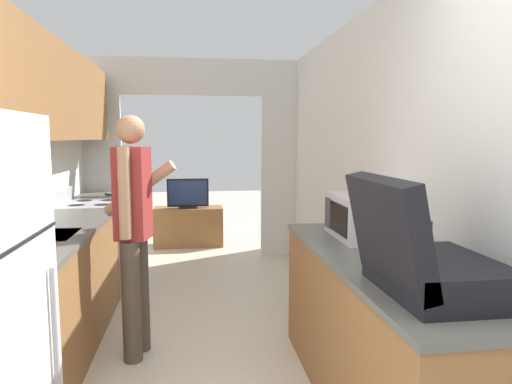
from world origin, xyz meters
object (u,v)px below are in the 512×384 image
at_px(suitcase, 419,260).
at_px(book_stack, 384,253).
at_px(person, 133,229).
at_px(microwave, 364,216).
at_px(knife, 109,194).
at_px(television, 188,194).
at_px(range_oven, 94,245).
at_px(tv_cabinet, 188,226).

height_order(suitcase, book_stack, suitcase).
xyz_separation_m(person, microwave, (1.51, -0.38, 0.12)).
bearing_deg(person, knife, 26.94).
xyz_separation_m(person, suitcase, (1.35, -1.44, 0.12)).
height_order(book_stack, television, television).
relative_size(range_oven, television, 1.77).
bearing_deg(person, tv_cabinet, 7.19).
distance_m(tv_cabinet, television, 0.48).
xyz_separation_m(suitcase, television, (-1.01, 4.70, -0.28)).
distance_m(person, book_stack, 1.69).
bearing_deg(book_stack, person, 147.67).
relative_size(person, suitcase, 2.75).
relative_size(microwave, book_stack, 2.02).
xyz_separation_m(suitcase, knife, (-1.89, 3.61, -0.14)).
xyz_separation_m(range_oven, knife, (0.05, 0.63, 0.45)).
distance_m(suitcase, tv_cabinet, 4.91).
relative_size(microwave, television, 0.92).
bearing_deg(book_stack, tv_cabinet, 104.58).
distance_m(person, knife, 2.24).
relative_size(range_oven, book_stack, 3.90).
bearing_deg(suitcase, person, 133.06).
xyz_separation_m(suitcase, microwave, (0.17, 1.06, -0.00)).
relative_size(book_stack, knife, 0.94).
distance_m(book_stack, tv_cabinet, 4.40).
height_order(suitcase, microwave, suitcase).
bearing_deg(tv_cabinet, person, -95.80).
distance_m(book_stack, knife, 3.65).
height_order(person, book_stack, person).
bearing_deg(person, book_stack, -109.34).
distance_m(tv_cabinet, knife, 1.56).
bearing_deg(suitcase, television, 102.13).
height_order(microwave, television, microwave).
xyz_separation_m(person, book_stack, (1.43, -0.90, 0.01)).
xyz_separation_m(tv_cabinet, knife, (-0.88, -1.13, 0.62)).
bearing_deg(suitcase, tv_cabinet, 102.03).
bearing_deg(suitcase, book_stack, 81.08).
bearing_deg(range_oven, knife, 85.31).
bearing_deg(tv_cabinet, television, -90.00).
bearing_deg(knife, book_stack, -98.08).
distance_m(person, microwave, 1.56).
bearing_deg(knife, suitcase, -103.14).
height_order(range_oven, television, range_oven).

